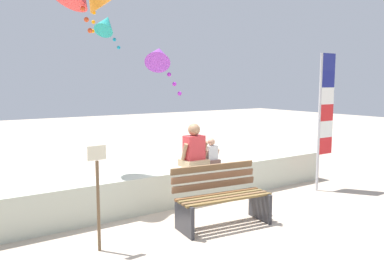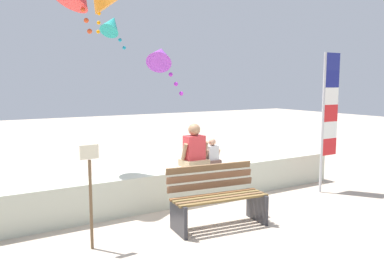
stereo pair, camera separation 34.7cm
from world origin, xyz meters
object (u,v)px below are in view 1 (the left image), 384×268
Objects in this scene: person_child at (211,154)px; kite_teal at (106,24)px; person_adult at (194,150)px; kite_purple at (159,56)px; park_bench at (221,198)px; flag_banner at (324,111)px; sign_post at (98,190)px.

kite_teal reaches higher than person_child.
person_adult is at bearing -81.93° from kite_teal.
kite_purple reaches higher than person_child.
park_bench is 0.55× the size of flag_banner.
park_bench is at bearing -4.08° from sign_post.
flag_banner is at bearing 3.94° from sign_post.
person_adult is at bearing 72.00° from park_bench.
person_child is at bearing 58.51° from park_bench.
kite_purple is at bearing 45.04° from sign_post.
person_child is (0.83, 1.36, 0.39)m from park_bench.
kite_purple is 1.22× the size of kite_teal.
kite_purple is at bearing 107.53° from person_adult.
sign_post is (-1.88, -4.17, -2.65)m from kite_teal.
park_bench is 3.16m from flag_banner.
person_child is at bearing 0.05° from person_adult.
sign_post is at bearing 175.92° from park_bench.
sign_post is (-2.30, -1.23, -0.12)m from person_adult.
flag_banner is 5.16m from kite_teal.
person_child reaches higher than park_bench.
kite_teal reaches higher than sign_post.
kite_purple is (-0.26, 0.81, 1.71)m from person_adult.
kite_teal is 0.66× the size of sign_post.
sign_post is at bearing -151.84° from person_adult.
park_bench is at bearing -90.33° from kite_teal.
sign_post is (-2.04, -2.04, -1.83)m from kite_purple.
flag_banner is (2.90, 0.46, 1.16)m from park_bench.
kite_teal is (-0.42, 2.94, 2.54)m from person_adult.
person_adult is 0.87× the size of kite_teal.
flag_banner is at bearing 9.00° from park_bench.
person_adult reaches higher than person_child.
flag_banner reaches higher than person_adult.
person_adult is 1.91m from kite_purple.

